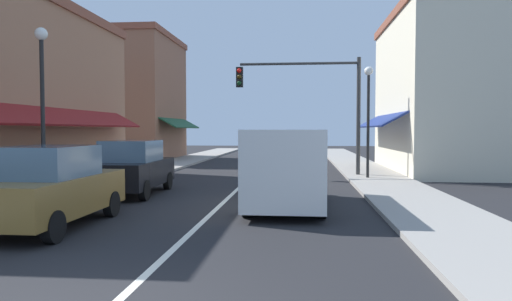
# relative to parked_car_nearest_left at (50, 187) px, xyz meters

# --- Properties ---
(ground_plane) EXTENTS (80.00, 80.00, 0.00)m
(ground_plane) POSITION_rel_parked_car_nearest_left_xyz_m (3.13, 12.88, -0.88)
(ground_plane) COLOR black
(sidewalk_left) EXTENTS (2.60, 56.00, 0.12)m
(sidewalk_left) POSITION_rel_parked_car_nearest_left_xyz_m (-2.37, 12.88, -0.82)
(sidewalk_left) COLOR gray
(sidewalk_left) RESTS_ON ground
(sidewalk_right) EXTENTS (2.60, 56.00, 0.12)m
(sidewalk_right) POSITION_rel_parked_car_nearest_left_xyz_m (8.63, 12.88, -0.82)
(sidewalk_right) COLOR gray
(sidewalk_right) RESTS_ON ground
(lane_center_stripe) EXTENTS (0.14, 52.00, 0.01)m
(lane_center_stripe) POSITION_rel_parked_car_nearest_left_xyz_m (3.13, 12.88, -0.88)
(lane_center_stripe) COLOR silver
(lane_center_stripe) RESTS_ON ground
(storefront_left_block) EXTENTS (5.30, 14.20, 7.16)m
(storefront_left_block) POSITION_rel_parked_car_nearest_left_xyz_m (-5.66, 6.88, 2.70)
(storefront_left_block) COLOR #9E6B4C
(storefront_left_block) RESTS_ON ground
(storefront_right_block) EXTENTS (6.32, 10.20, 8.00)m
(storefront_right_block) POSITION_rel_parked_car_nearest_left_xyz_m (12.43, 14.88, 3.12)
(storefront_right_block) COLOR beige
(storefront_right_block) RESTS_ON ground
(storefront_far_left) EXTENTS (6.45, 8.20, 8.78)m
(storefront_far_left) POSITION_rel_parked_car_nearest_left_xyz_m (-6.24, 22.88, 3.51)
(storefront_far_left) COLOR #8E5B42
(storefront_far_left) RESTS_ON ground
(parked_car_nearest_left) EXTENTS (1.79, 4.10, 1.77)m
(parked_car_nearest_left) POSITION_rel_parked_car_nearest_left_xyz_m (0.00, 0.00, 0.00)
(parked_car_nearest_left) COLOR brown
(parked_car_nearest_left) RESTS_ON ground
(parked_car_second_left) EXTENTS (1.87, 4.14, 1.77)m
(parked_car_second_left) POSITION_rel_parked_car_nearest_left_xyz_m (-0.09, 5.23, 0.00)
(parked_car_second_left) COLOR black
(parked_car_second_left) RESTS_ON ground
(van_in_lane) EXTENTS (2.03, 5.19, 2.12)m
(van_in_lane) POSITION_rel_parked_car_nearest_left_xyz_m (4.98, 3.23, 0.27)
(van_in_lane) COLOR silver
(van_in_lane) RESTS_ON ground
(traffic_signal_mast_arm) EXTENTS (5.56, 0.50, 5.34)m
(traffic_signal_mast_arm) POSITION_rel_parked_car_nearest_left_xyz_m (5.93, 11.65, 2.82)
(traffic_signal_mast_arm) COLOR #333333
(traffic_signal_mast_arm) RESTS_ON ground
(street_lamp_left_near) EXTENTS (0.36, 0.36, 5.03)m
(street_lamp_left_near) POSITION_rel_parked_car_nearest_left_xyz_m (-2.01, 3.26, 2.49)
(street_lamp_left_near) COLOR black
(street_lamp_left_near) RESTS_ON ground
(street_lamp_right_mid) EXTENTS (0.36, 0.36, 4.74)m
(street_lamp_right_mid) POSITION_rel_parked_car_nearest_left_xyz_m (8.17, 10.36, 2.32)
(street_lamp_right_mid) COLOR black
(street_lamp_right_mid) RESTS_ON ground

